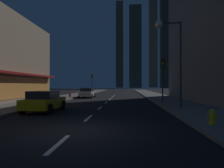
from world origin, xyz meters
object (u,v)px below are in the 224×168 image
Objects in this scene: fire_hydrant_far_left at (70,95)px; street_lamp_right at (169,43)px; traffic_light_near_right at (163,71)px; traffic_light_far_left at (92,79)px; fire_hydrant_yellow_near at (212,117)px; car_parked_near at (44,101)px; car_parked_far at (87,93)px.

street_lamp_right is (11.28, -13.38, 4.61)m from fire_hydrant_far_left.
traffic_light_far_left is (-11.00, 26.79, 0.00)m from traffic_light_near_right.
street_lamp_right is at bearing -70.29° from traffic_light_far_left.
fire_hydrant_yellow_near is 10.50m from traffic_light_near_right.
fire_hydrant_far_left is at bearing 120.63° from fire_hydrant_yellow_near.
car_parked_near reaches higher than fire_hydrant_far_left.
car_parked_near and car_parked_far have the same top height.
traffic_light_near_right reaches higher than fire_hydrant_yellow_near.
fire_hydrant_far_left is 17.22m from traffic_light_far_left.
car_parked_near reaches higher than fire_hydrant_yellow_near.
traffic_light_far_left is (-11.40, 36.92, 2.74)m from fire_hydrant_yellow_near.
car_parked_near is 16.22m from car_parked_far.
traffic_light_near_right is 1.00× the size of traffic_light_far_left.
car_parked_far is at bearing 121.81° from street_lamp_right.
traffic_light_far_left is (0.40, 16.99, 2.74)m from fire_hydrant_far_left.
street_lamp_right is at bearing -49.87° from fire_hydrant_far_left.
fire_hydrant_yellow_near is at bearing -26.84° from car_parked_near.
fire_hydrant_yellow_near is 23.16m from fire_hydrant_far_left.
traffic_light_near_right reaches higher than car_parked_near.
car_parked_far is at bearing 114.31° from fire_hydrant_yellow_near.
car_parked_near is 1.00× the size of car_parked_far.
car_parked_near is 1.01× the size of traffic_light_near_right.
car_parked_far is 23.08m from fire_hydrant_yellow_near.
car_parked_far is 6.48× the size of fire_hydrant_far_left.
traffic_light_far_left is (-1.90, 32.11, 2.45)m from car_parked_near.
traffic_light_far_left reaches higher than car_parked_far.
car_parked_near is 15.30m from fire_hydrant_far_left.
fire_hydrant_yellow_near is at bearing -59.37° from fire_hydrant_far_left.
fire_hydrant_yellow_near is 0.16× the size of traffic_light_near_right.
street_lamp_right is at bearing -91.92° from traffic_light_near_right.
street_lamp_right is (-0.52, 6.55, 4.61)m from fire_hydrant_yellow_near.
street_lamp_right is (10.88, -30.37, 1.87)m from traffic_light_far_left.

